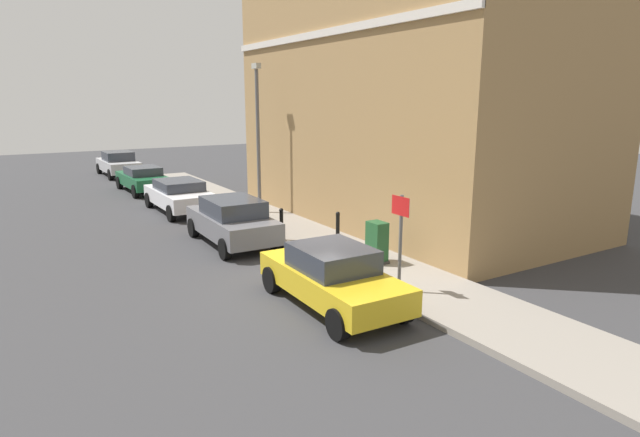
# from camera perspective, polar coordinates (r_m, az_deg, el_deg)

# --- Properties ---
(ground) EXTENTS (80.00, 80.00, 0.00)m
(ground) POSITION_cam_1_polar(r_m,az_deg,el_deg) (13.47, -0.33, -7.10)
(ground) COLOR #38383A
(sidewalk) EXTENTS (2.47, 30.00, 0.15)m
(sidewalk) POSITION_cam_1_polar(r_m,az_deg,el_deg) (19.40, -4.52, -0.68)
(sidewalk) COLOR gray
(sidewalk) RESTS_ON ground
(corner_building) EXTENTS (7.29, 13.48, 9.99)m
(corner_building) POSITION_cam_1_polar(r_m,az_deg,el_deg) (20.52, 9.37, 13.79)
(corner_building) COLOR #9E7A4C
(corner_building) RESTS_ON ground
(car_yellow) EXTENTS (1.86, 4.12, 1.40)m
(car_yellow) POSITION_cam_1_polar(r_m,az_deg,el_deg) (11.89, 1.33, -6.20)
(car_yellow) COLOR gold
(car_yellow) RESTS_ON ground
(car_grey) EXTENTS (1.92, 4.14, 1.50)m
(car_grey) POSITION_cam_1_polar(r_m,az_deg,el_deg) (17.14, -9.40, -0.20)
(car_grey) COLOR slate
(car_grey) RESTS_ON ground
(car_white) EXTENTS (1.98, 4.29, 1.31)m
(car_white) POSITION_cam_1_polar(r_m,az_deg,el_deg) (22.56, -14.85, 2.47)
(car_white) COLOR silver
(car_white) RESTS_ON ground
(car_green) EXTENTS (1.90, 4.29, 1.28)m
(car_green) POSITION_cam_1_polar(r_m,az_deg,el_deg) (27.93, -18.49, 4.10)
(car_green) COLOR #195933
(car_green) RESTS_ON ground
(car_silver) EXTENTS (1.95, 4.39, 1.47)m
(car_silver) POSITION_cam_1_polar(r_m,az_deg,el_deg) (34.28, -20.85, 5.55)
(car_silver) COLOR #B7B7BC
(car_silver) RESTS_ON ground
(utility_cabinet) EXTENTS (0.46, 0.61, 1.15)m
(utility_cabinet) POSITION_cam_1_polar(r_m,az_deg,el_deg) (14.65, 6.13, -2.73)
(utility_cabinet) COLOR #1E4C28
(utility_cabinet) RESTS_ON sidewalk
(bollard_near_cabinet) EXTENTS (0.14, 0.14, 1.04)m
(bollard_near_cabinet) POSITION_cam_1_polar(r_m,az_deg,el_deg) (16.36, 1.92, -0.93)
(bollard_near_cabinet) COLOR black
(bollard_near_cabinet) RESTS_ON sidewalk
(bollard_far_kerb) EXTENTS (0.14, 0.14, 1.04)m
(bollard_far_kerb) POSITION_cam_1_polar(r_m,az_deg,el_deg) (16.93, -4.16, -0.49)
(bollard_far_kerb) COLOR black
(bollard_far_kerb) RESTS_ON sidewalk
(street_sign) EXTENTS (0.08, 0.60, 2.30)m
(street_sign) POSITION_cam_1_polar(r_m,az_deg,el_deg) (12.29, 8.64, -1.11)
(street_sign) COLOR #59595B
(street_sign) RESTS_ON sidewalk
(lamppost) EXTENTS (0.20, 0.44, 5.72)m
(lamppost) POSITION_cam_1_polar(r_m,az_deg,el_deg) (20.88, -6.68, 9.20)
(lamppost) COLOR #59595B
(lamppost) RESTS_ON sidewalk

